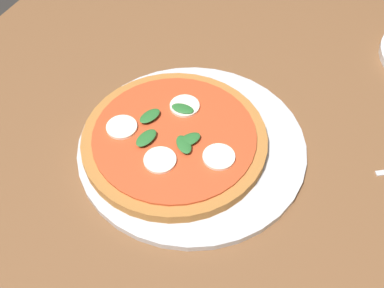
# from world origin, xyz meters

# --- Properties ---
(dining_table) EXTENTS (1.36, 1.12, 0.73)m
(dining_table) POSITION_xyz_m (0.00, 0.00, 0.64)
(dining_table) COLOR brown
(dining_table) RESTS_ON ground_plane
(serving_tray) EXTENTS (0.37, 0.37, 0.01)m
(serving_tray) POSITION_xyz_m (-0.08, -0.03, 0.73)
(serving_tray) COLOR silver
(serving_tray) RESTS_ON dining_table
(pizza) EXTENTS (0.30, 0.30, 0.03)m
(pizza) POSITION_xyz_m (-0.07, -0.06, 0.75)
(pizza) COLOR #B27033
(pizza) RESTS_ON serving_tray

